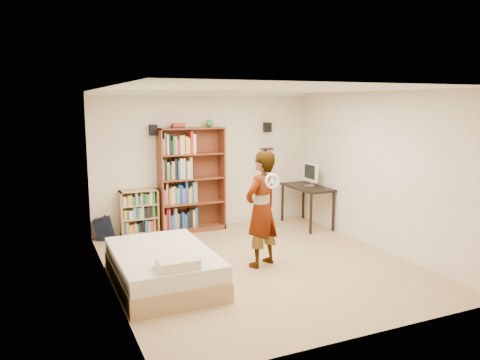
% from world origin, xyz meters
% --- Properties ---
extents(ground, '(4.50, 5.00, 0.01)m').
position_xyz_m(ground, '(0.00, 0.00, 0.00)').
color(ground, tan).
rests_on(ground, ground).
extents(room_shell, '(4.52, 5.02, 2.71)m').
position_xyz_m(room_shell, '(0.00, 0.00, 1.76)').
color(room_shell, white).
rests_on(room_shell, ground).
extents(crown_molding, '(4.50, 5.00, 0.06)m').
position_xyz_m(crown_molding, '(0.00, 0.00, 2.67)').
color(crown_molding, white).
rests_on(crown_molding, room_shell).
extents(speaker_left, '(0.14, 0.12, 0.20)m').
position_xyz_m(speaker_left, '(-1.05, 2.40, 2.00)').
color(speaker_left, black).
rests_on(speaker_left, room_shell).
extents(speaker_right, '(0.14, 0.12, 0.20)m').
position_xyz_m(speaker_right, '(1.35, 2.40, 2.00)').
color(speaker_right, black).
rests_on(speaker_right, room_shell).
extents(wall_shelf, '(0.25, 0.16, 0.02)m').
position_xyz_m(wall_shelf, '(1.35, 2.41, 1.55)').
color(wall_shelf, black).
rests_on(wall_shelf, room_shell).
extents(tall_bookshelf, '(1.28, 0.37, 2.03)m').
position_xyz_m(tall_bookshelf, '(-0.34, 2.31, 1.02)').
color(tall_bookshelf, brown).
rests_on(tall_bookshelf, ground).
extents(low_bookshelf, '(0.71, 0.27, 0.89)m').
position_xyz_m(low_bookshelf, '(-1.37, 2.37, 0.44)').
color(low_bookshelf, tan).
rests_on(low_bookshelf, ground).
extents(computer_desk, '(0.60, 1.21, 0.82)m').
position_xyz_m(computer_desk, '(1.93, 1.73, 0.41)').
color(computer_desk, black).
rests_on(computer_desk, ground).
extents(imac, '(0.14, 0.48, 0.47)m').
position_xyz_m(imac, '(1.98, 1.73, 1.06)').
color(imac, white).
rests_on(imac, computer_desk).
extents(daybed, '(1.31, 2.01, 0.59)m').
position_xyz_m(daybed, '(-1.58, -0.14, 0.30)').
color(daybed, white).
rests_on(daybed, ground).
extents(person, '(0.77, 0.66, 1.79)m').
position_xyz_m(person, '(0.01, -0.04, 0.89)').
color(person, black).
rests_on(person, ground).
extents(wii_wheel, '(0.23, 0.09, 0.23)m').
position_xyz_m(wii_wheel, '(0.01, -0.37, 1.38)').
color(wii_wheel, white).
rests_on(wii_wheel, person).
extents(navy_bag, '(0.38, 0.30, 0.44)m').
position_xyz_m(navy_bag, '(-2.04, 2.34, 0.22)').
color(navy_bag, black).
rests_on(navy_bag, ground).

